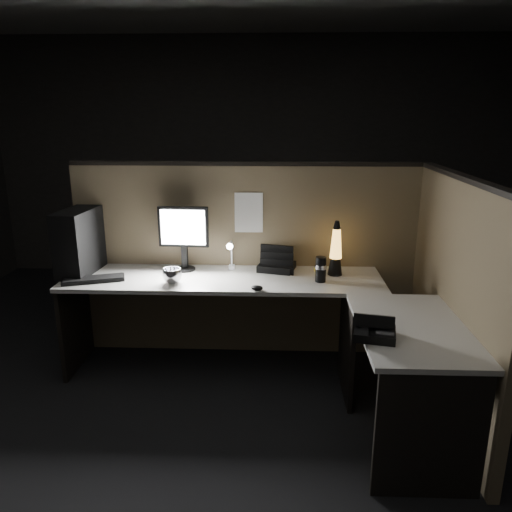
{
  "coord_description": "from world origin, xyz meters",
  "views": [
    {
      "loc": [
        0.23,
        -2.82,
        1.89
      ],
      "look_at": [
        0.1,
        0.35,
        0.97
      ],
      "focal_mm": 35.0,
      "sensor_mm": 36.0,
      "label": 1
    }
  ],
  "objects_px": {
    "pc_tower": "(79,242)",
    "desk_phone": "(374,328)",
    "keyboard": "(94,280)",
    "lava_lamp": "(336,253)",
    "monitor": "(184,232)"
  },
  "relations": [
    {
      "from": "keyboard",
      "to": "lava_lamp",
      "type": "bearing_deg",
      "value": -10.97
    },
    {
      "from": "monitor",
      "to": "keyboard",
      "type": "relative_size",
      "value": 1.14
    },
    {
      "from": "pc_tower",
      "to": "desk_phone",
      "type": "distance_m",
      "value": 2.24
    },
    {
      "from": "monitor",
      "to": "pc_tower",
      "type": "bearing_deg",
      "value": -169.39
    },
    {
      "from": "keyboard",
      "to": "lava_lamp",
      "type": "xyz_separation_m",
      "value": [
        1.73,
        0.22,
        0.16
      ]
    },
    {
      "from": "keyboard",
      "to": "desk_phone",
      "type": "height_order",
      "value": "desk_phone"
    },
    {
      "from": "desk_phone",
      "to": "keyboard",
      "type": "bearing_deg",
      "value": 167.36
    },
    {
      "from": "monitor",
      "to": "desk_phone",
      "type": "height_order",
      "value": "monitor"
    },
    {
      "from": "monitor",
      "to": "desk_phone",
      "type": "xyz_separation_m",
      "value": [
        1.22,
        -1.13,
        -0.24
      ]
    },
    {
      "from": "pc_tower",
      "to": "keyboard",
      "type": "height_order",
      "value": "pc_tower"
    },
    {
      "from": "keyboard",
      "to": "desk_phone",
      "type": "relative_size",
      "value": 1.7
    },
    {
      "from": "pc_tower",
      "to": "desk_phone",
      "type": "xyz_separation_m",
      "value": [
        1.98,
        -1.03,
        -0.19
      ]
    },
    {
      "from": "keyboard",
      "to": "lava_lamp",
      "type": "height_order",
      "value": "lava_lamp"
    },
    {
      "from": "pc_tower",
      "to": "lava_lamp",
      "type": "height_order",
      "value": "pc_tower"
    },
    {
      "from": "monitor",
      "to": "lava_lamp",
      "type": "distance_m",
      "value": 1.14
    }
  ]
}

